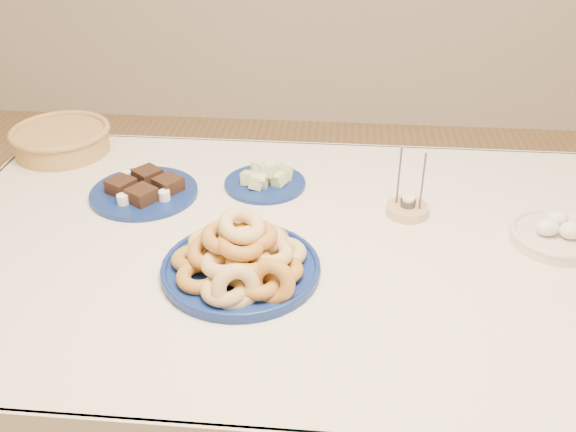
% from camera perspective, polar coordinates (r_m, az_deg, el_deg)
% --- Properties ---
extents(dining_table, '(1.71, 1.11, 0.75)m').
position_cam_1_polar(dining_table, '(1.56, 0.17, -5.52)').
color(dining_table, brown).
rests_on(dining_table, ground).
extents(donut_platter, '(0.41, 0.41, 0.16)m').
position_cam_1_polar(donut_platter, '(1.37, -4.19, -3.75)').
color(donut_platter, navy).
rests_on(donut_platter, dining_table).
extents(melon_plate, '(0.23, 0.23, 0.08)m').
position_cam_1_polar(melon_plate, '(1.73, -2.04, 3.30)').
color(melon_plate, navy).
rests_on(melon_plate, dining_table).
extents(brownie_plate, '(0.37, 0.37, 0.05)m').
position_cam_1_polar(brownie_plate, '(1.72, -12.67, 2.26)').
color(brownie_plate, navy).
rests_on(brownie_plate, dining_table).
extents(wicker_basket, '(0.33, 0.33, 0.08)m').
position_cam_1_polar(wicker_basket, '(2.02, -19.51, 6.48)').
color(wicker_basket, olive).
rests_on(wicker_basket, dining_table).
extents(candle_holder, '(0.14, 0.14, 0.18)m').
position_cam_1_polar(candle_holder, '(1.62, 10.57, 0.67)').
color(candle_holder, tan).
rests_on(candle_holder, dining_table).
extents(egg_bowl, '(0.22, 0.22, 0.07)m').
position_cam_1_polar(egg_bowl, '(1.61, 22.70, -1.54)').
color(egg_bowl, beige).
rests_on(egg_bowl, dining_table).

